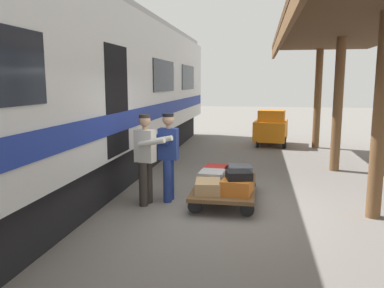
# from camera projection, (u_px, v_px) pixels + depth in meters

# --- Properties ---
(ground_plane) EXTENTS (60.00, 60.00, 0.00)m
(ground_plane) POSITION_uv_depth(u_px,v_px,m) (230.00, 209.00, 7.04)
(ground_plane) COLOR slate
(platform_canopy) EXTENTS (3.20, 15.18, 3.56)m
(platform_canopy) POSITION_uv_depth(u_px,v_px,m) (384.00, 19.00, 6.11)
(platform_canopy) COLOR brown
(platform_canopy) RESTS_ON ground_plane
(train_car) EXTENTS (3.02, 20.21, 4.00)m
(train_car) POSITION_uv_depth(u_px,v_px,m) (42.00, 94.00, 7.33)
(train_car) COLOR silver
(train_car) RESTS_ON ground_plane
(luggage_cart) EXTENTS (1.17, 2.08, 0.32)m
(luggage_cart) POSITION_uv_depth(u_px,v_px,m) (225.00, 187.00, 7.50)
(luggage_cart) COLOR brown
(luggage_cart) RESTS_ON ground_plane
(suitcase_slate_roller) EXTENTS (0.52, 0.52, 0.27)m
(suitcase_slate_roller) POSITION_uv_depth(u_px,v_px,m) (240.00, 172.00, 7.98)
(suitcase_slate_roller) COLOR #4C515B
(suitcase_slate_roller) RESTS_ON luggage_cart
(suitcase_red_plastic) EXTENTS (0.49, 0.54, 0.24)m
(suitcase_red_plastic) POSITION_uv_depth(u_px,v_px,m) (215.00, 172.00, 8.07)
(suitcase_red_plastic) COLOR #AD231E
(suitcase_red_plastic) RESTS_ON luggage_cart
(suitcase_gray_aluminum) EXTENTS (0.49, 0.56, 0.26)m
(suitcase_gray_aluminum) POSITION_uv_depth(u_px,v_px,m) (212.00, 178.00, 7.52)
(suitcase_gray_aluminum) COLOR #9EA0A5
(suitcase_gray_aluminum) RESTS_ON luggage_cart
(suitcase_orange_carryall) EXTENTS (0.57, 0.61, 0.26)m
(suitcase_orange_carryall) POSITION_uv_depth(u_px,v_px,m) (237.00, 187.00, 6.87)
(suitcase_orange_carryall) COLOR #CC6B23
(suitcase_orange_carryall) RESTS_ON luggage_cart
(suitcase_cream_canvas) EXTENTS (0.51, 0.58, 0.19)m
(suitcase_cream_canvas) POSITION_uv_depth(u_px,v_px,m) (239.00, 180.00, 7.43)
(suitcase_cream_canvas) COLOR beige
(suitcase_cream_canvas) RESTS_ON luggage_cart
(suitcase_tan_vintage) EXTENTS (0.51, 0.65, 0.22)m
(suitcase_tan_vintage) POSITION_uv_depth(u_px,v_px,m) (208.00, 186.00, 6.96)
(suitcase_tan_vintage) COLOR tan
(suitcase_tan_vintage) RESTS_ON luggage_cart
(suitcase_black_hardshell) EXTENTS (0.51, 0.48, 0.15)m
(suitcase_black_hardshell) POSITION_uv_depth(u_px,v_px,m) (239.00, 175.00, 6.85)
(suitcase_black_hardshell) COLOR black
(suitcase_black_hardshell) RESTS_ON suitcase_orange_carryall
(porter_in_overalls) EXTENTS (0.67, 0.43, 1.70)m
(porter_in_overalls) POSITION_uv_depth(u_px,v_px,m) (167.00, 154.00, 7.40)
(porter_in_overalls) COLOR navy
(porter_in_overalls) RESTS_ON ground_plane
(porter_by_door) EXTENTS (0.72, 0.52, 1.70)m
(porter_by_door) POSITION_uv_depth(u_px,v_px,m) (146.00, 156.00, 7.16)
(porter_by_door) COLOR #332D28
(porter_by_door) RESTS_ON ground_plane
(baggage_tug) EXTENTS (1.30, 1.82, 1.30)m
(baggage_tug) POSITION_uv_depth(u_px,v_px,m) (271.00, 128.00, 14.01)
(baggage_tug) COLOR orange
(baggage_tug) RESTS_ON ground_plane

